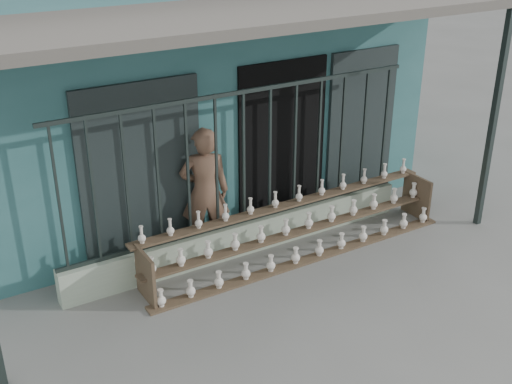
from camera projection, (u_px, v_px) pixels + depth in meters
ground at (299, 298)px, 7.68m from camera, size 60.00×60.00×0.00m
workshop_building at (153, 85)px, 10.30m from camera, size 7.40×6.60×3.21m
parapet_wall at (244, 236)px, 8.60m from camera, size 5.00×0.20×0.45m
security_fence at (244, 159)px, 8.13m from camera, size 5.00×0.04×1.80m
shelf_rack at (298, 230)px, 8.49m from camera, size 4.50×0.68×0.85m
elderly_woman at (205, 192)px, 8.32m from camera, size 0.75×0.62×1.77m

